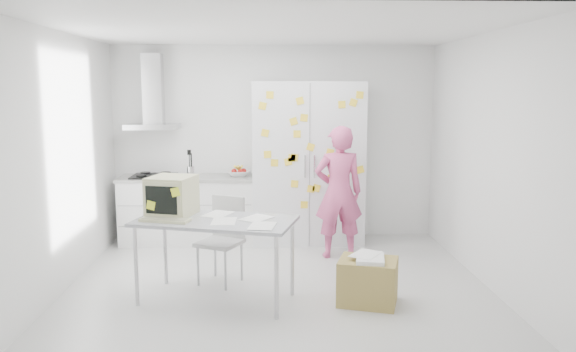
{
  "coord_description": "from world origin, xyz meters",
  "views": [
    {
      "loc": [
        -0.11,
        -5.91,
        2.11
      ],
      "look_at": [
        0.14,
        0.66,
        1.08
      ],
      "focal_mm": 35.0,
      "sensor_mm": 36.0,
      "label": 1
    }
  ],
  "objects_px": {
    "desk": "(187,207)",
    "cardboard_box": "(368,281)",
    "chair": "(223,234)",
    "person": "(339,192)"
  },
  "relations": [
    {
      "from": "desk",
      "to": "cardboard_box",
      "type": "bearing_deg",
      "value": 7.09
    },
    {
      "from": "desk",
      "to": "chair",
      "type": "height_order",
      "value": "desk"
    },
    {
      "from": "desk",
      "to": "cardboard_box",
      "type": "relative_size",
      "value": 2.55
    },
    {
      "from": "person",
      "to": "cardboard_box",
      "type": "height_order",
      "value": "person"
    },
    {
      "from": "person",
      "to": "chair",
      "type": "relative_size",
      "value": 1.77
    },
    {
      "from": "person",
      "to": "desk",
      "type": "xyz_separation_m",
      "value": [
        -1.7,
        -1.3,
        0.1
      ]
    },
    {
      "from": "desk",
      "to": "cardboard_box",
      "type": "distance_m",
      "value": 1.94
    },
    {
      "from": "person",
      "to": "chair",
      "type": "bearing_deg",
      "value": 27.73
    },
    {
      "from": "chair",
      "to": "cardboard_box",
      "type": "distance_m",
      "value": 1.66
    },
    {
      "from": "desk",
      "to": "chair",
      "type": "distance_m",
      "value": 0.68
    }
  ]
}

